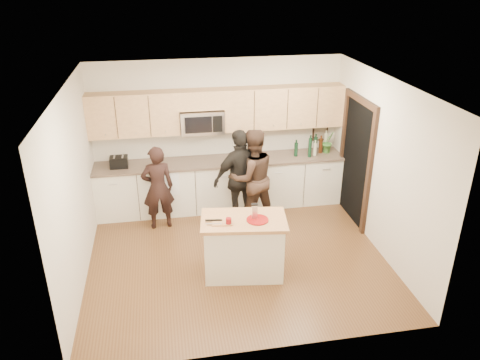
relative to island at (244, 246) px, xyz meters
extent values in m
plane|color=brown|center=(-0.03, 0.45, -0.45)|extent=(4.50, 4.50, 0.00)
cube|color=beige|center=(-0.03, 2.45, 0.90)|extent=(4.50, 0.02, 2.70)
cube|color=beige|center=(-0.03, -1.55, 0.90)|extent=(4.50, 0.02, 2.70)
cube|color=beige|center=(-2.28, 0.45, 0.90)|extent=(0.02, 4.00, 2.70)
cube|color=beige|center=(2.22, 0.45, 0.90)|extent=(0.02, 4.00, 2.70)
cube|color=white|center=(-0.03, 0.45, 2.25)|extent=(4.50, 4.00, 0.02)
cube|color=silver|center=(-0.03, 2.14, 0.00)|extent=(4.50, 0.62, 0.90)
cube|color=brown|center=(-0.03, 2.13, 0.47)|extent=(4.50, 0.66, 0.04)
cube|color=tan|center=(-1.50, 2.28, 1.37)|extent=(1.55, 0.33, 0.75)
cube|color=tan|center=(1.14, 2.28, 1.37)|extent=(2.17, 0.33, 0.75)
cube|color=tan|center=(-0.34, 2.28, 1.58)|extent=(0.78, 0.33, 0.33)
cube|color=silver|center=(-0.34, 2.25, 1.20)|extent=(0.76, 0.40, 0.40)
cube|color=black|center=(-0.42, 2.04, 1.20)|extent=(0.47, 0.01, 0.29)
cube|color=black|center=(-0.09, 2.04, 1.20)|extent=(0.17, 0.01, 0.29)
cube|color=black|center=(2.21, 1.35, 0.60)|extent=(0.02, 1.05, 2.10)
cube|color=black|center=(2.19, 0.77, 0.60)|extent=(0.06, 0.10, 2.10)
cube|color=black|center=(2.19, 1.92, 0.60)|extent=(0.06, 0.10, 2.10)
cube|color=black|center=(2.19, 1.35, 1.70)|extent=(0.06, 1.25, 0.10)
cube|color=black|center=(1.92, 2.43, 0.83)|extent=(0.30, 0.03, 0.38)
cube|color=tan|center=(1.92, 2.42, 0.83)|extent=(0.24, 0.00, 0.32)
cube|color=white|center=(-0.98, 1.82, 0.25)|extent=(0.34, 0.01, 0.48)
cube|color=white|center=(-0.98, 2.12, 0.48)|extent=(0.34, 0.60, 0.01)
cube|color=silver|center=(0.00, 0.00, -0.03)|extent=(1.18, 0.79, 0.85)
cube|color=#AE7948|center=(0.00, 0.00, 0.42)|extent=(1.28, 0.86, 0.05)
cylinder|color=maroon|center=(0.18, -0.07, 0.45)|extent=(0.31, 0.31, 0.02)
cube|color=silver|center=(0.15, -0.02, 0.56)|extent=(0.07, 0.05, 0.20)
cube|color=black|center=(0.15, -0.02, 0.67)|extent=(0.09, 0.05, 0.02)
cylinder|color=maroon|center=(-0.23, -0.12, 0.50)|extent=(0.08, 0.08, 0.10)
cube|color=#AE7948|center=(-0.31, -0.05, 0.45)|extent=(0.31, 0.24, 0.02)
cube|color=black|center=(-0.42, 0.00, 0.47)|extent=(0.24, 0.06, 0.02)
cube|color=silver|center=(-0.43, -0.09, 0.47)|extent=(0.22, 0.05, 0.01)
cube|color=black|center=(-1.81, 2.12, 0.58)|extent=(0.30, 0.22, 0.19)
cube|color=silver|center=(-1.88, 2.12, 0.68)|extent=(0.03, 0.16, 0.00)
cube|color=silver|center=(-1.74, 2.12, 0.68)|extent=(0.03, 0.16, 0.00)
cylinder|color=black|center=(1.36, 2.09, 0.64)|extent=(0.07, 0.07, 0.31)
cylinder|color=#BDBD95|center=(1.71, 2.06, 0.63)|extent=(0.06, 0.06, 0.30)
cylinder|color=black|center=(1.77, 2.22, 0.66)|extent=(0.07, 0.07, 0.35)
cylinder|color=#391A0A|center=(1.86, 2.17, 0.65)|extent=(0.07, 0.07, 0.34)
cylinder|color=#BDBD95|center=(1.99, 2.28, 0.68)|extent=(0.08, 0.08, 0.39)
cylinder|color=black|center=(1.59, 2.00, 0.70)|extent=(0.06, 0.06, 0.42)
imported|color=#3C752E|center=(2.00, 2.17, 0.69)|extent=(0.28, 0.26, 0.41)
imported|color=black|center=(-1.18, 1.58, 0.28)|extent=(0.58, 0.42, 1.48)
imported|color=#34231A|center=(0.41, 1.46, 0.40)|extent=(0.96, 0.82, 1.71)
imported|color=black|center=(0.22, 1.48, 0.40)|extent=(1.08, 0.71, 1.71)
camera|label=1|loc=(-1.04, -5.63, 3.68)|focal=35.00mm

